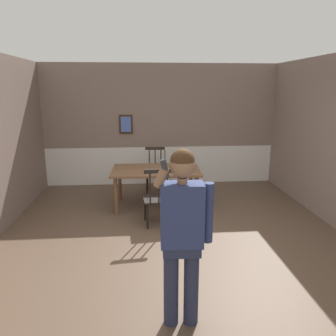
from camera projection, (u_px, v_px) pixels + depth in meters
The scene contains 6 objects.
ground_plane at pixel (176, 250), 4.50m from camera, with size 7.39×7.39×0.00m, color brown.
room_back_partition at pixel (161, 127), 7.43m from camera, with size 5.43×0.17×2.76m.
dining_table at pixel (156, 173), 6.05m from camera, with size 1.67×1.03×0.73m.
chair_near_window at pixel (157, 198), 5.23m from camera, with size 0.50×0.50×0.99m.
chair_by_doorway at pixel (155, 171), 6.94m from camera, with size 0.45×0.45×0.97m.
person_figure at pixel (183, 228), 2.87m from camera, with size 0.55×0.22×1.71m.
Camera 1 is at (-0.45, -4.06, 2.20)m, focal length 34.22 mm.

